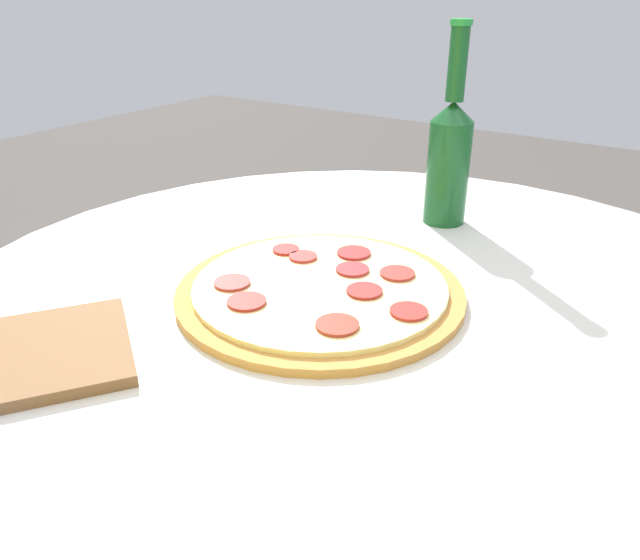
{
  "coord_description": "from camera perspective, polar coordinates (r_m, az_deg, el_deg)",
  "views": [
    {
      "loc": [
        -0.3,
        0.55,
        1.05
      ],
      "look_at": [
        0.05,
        0.03,
        0.74
      ],
      "focal_mm": 35.0,
      "sensor_mm": 36.0,
      "label": 1
    }
  ],
  "objects": [
    {
      "name": "beer_bottle",
      "position": [
        0.91,
        11.73,
        11.19
      ],
      "size": [
        0.06,
        0.06,
        0.28
      ],
      "color": "#144C23",
      "rests_on": "table"
    },
    {
      "name": "pizza",
      "position": [
        0.7,
        0.03,
        -0.89
      ],
      "size": [
        0.32,
        0.32,
        0.02
      ],
      "color": "#B77F3D",
      "rests_on": "table"
    },
    {
      "name": "table",
      "position": [
        0.79,
        4.43,
        -11.94
      ],
      "size": [
        1.01,
        1.01,
        0.72
      ],
      "color": "silver",
      "rests_on": "ground_plane"
    },
    {
      "name": "pizza_paddle",
      "position": [
        0.65,
        -26.25,
        -6.49
      ],
      "size": [
        0.24,
        0.29,
        0.02
      ],
      "rotation": [
        0.0,
        0.0,
        0.96
      ],
      "color": "brown",
      "rests_on": "table"
    }
  ]
}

